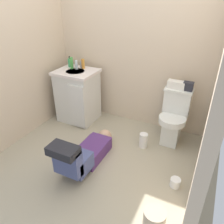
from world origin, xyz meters
TOP-DOWN VIEW (x-y plane):
  - ground_plane at (0.00, 0.00)m, footprint 2.83×3.04m
  - wall_back at (0.00, 1.06)m, footprint 2.49×0.08m
  - wall_left at (-1.21, 0.00)m, footprint 0.08×2.04m
  - wall_right at (1.21, 0.00)m, footprint 0.08×2.04m
  - toilet at (0.76, 0.72)m, footprint 0.36×0.46m
  - vanity_cabinet at (-0.73, 0.66)m, footprint 0.60×0.53m
  - faucet at (-0.73, 0.80)m, footprint 0.02×0.02m
  - person_plumber at (-0.05, -0.25)m, footprint 0.39×1.06m
  - tissue_box at (0.72, 0.81)m, footprint 0.22×0.11m
  - toiletry_bag at (0.87, 0.81)m, footprint 0.12×0.09m
  - soap_dispenser at (-0.92, 0.78)m, footprint 0.06×0.06m
  - bottle_green at (-0.84, 0.71)m, footprint 0.05×0.05m
  - bottle_clear at (-0.76, 0.73)m, footprint 0.04×0.04m
  - bottle_amber at (-0.69, 0.80)m, footprint 0.05×0.05m
  - trash_can at (0.95, -0.72)m, footprint 0.19×0.19m
  - paper_towel_roll at (0.46, 0.40)m, footprint 0.11×0.11m
  - toilet_paper_roll at (1.01, -0.11)m, footprint 0.11×0.11m

SIDE VIEW (x-z plane):
  - ground_plane at x=0.00m, z-range -0.04..0.00m
  - toilet_paper_roll at x=1.01m, z-range 0.00..0.10m
  - paper_towel_roll at x=0.46m, z-range 0.00..0.20m
  - trash_can at x=0.95m, z-range 0.00..0.26m
  - person_plumber at x=-0.05m, z-range -0.08..0.44m
  - toilet at x=0.76m, z-range -0.01..0.74m
  - vanity_cabinet at x=-0.73m, z-range 0.01..0.83m
  - tissue_box at x=0.72m, z-range 0.75..0.85m
  - toiletry_bag at x=0.87m, z-range 0.75..0.86m
  - faucet at x=-0.73m, z-range 0.82..0.92m
  - bottle_clear at x=-0.76m, z-range 0.82..0.95m
  - soap_dispenser at x=-0.92m, z-range 0.80..0.97m
  - bottle_amber at x=-0.69m, z-range 0.82..0.97m
  - bottle_green at x=-0.84m, z-range 0.82..1.00m
  - wall_back at x=0.00m, z-range 0.00..2.40m
  - wall_left at x=-1.21m, z-range 0.00..2.40m
  - wall_right at x=1.21m, z-range 0.00..2.40m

